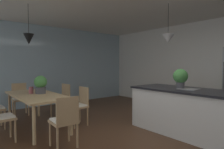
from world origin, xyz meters
TOP-DOWN VIEW (x-y plane):
  - ground_plane at (0.00, 0.00)m, footprint 10.00×8.40m
  - wall_back_kitchen at (0.00, 3.26)m, footprint 10.00×0.12m
  - window_wall_left_glazing at (-4.06, 0.00)m, footprint 0.06×8.40m
  - dining_table at (-1.89, -1.17)m, footprint 2.01×0.87m
  - chair_kitchen_end at (-0.52, -1.17)m, footprint 0.42×0.42m
  - chair_far_left at (-2.35, -0.36)m, footprint 0.44×0.44m
  - chair_far_right at (-1.44, -0.36)m, footprint 0.40×0.40m
  - chair_window_end at (-3.27, -1.16)m, footprint 0.43×0.43m
  - kitchen_island at (0.39, 1.02)m, footprint 2.13×0.96m
  - pendant_over_table at (-1.96, -1.28)m, footprint 0.22×0.22m
  - pendant_over_island_main at (-0.02, 1.02)m, footprint 0.26×0.26m
  - potted_plant_on_island at (0.29, 1.02)m, footprint 0.30×0.30m
  - potted_plant_on_table at (-1.96, -1.05)m, footprint 0.28×0.28m
  - vase_on_dining_table at (-2.09, -1.22)m, footprint 0.10×0.10m

SIDE VIEW (x-z plane):
  - ground_plane at x=0.00m, z-range -0.04..0.00m
  - kitchen_island at x=0.39m, z-range 0.01..0.92m
  - chair_kitchen_end at x=-0.52m, z-range 0.04..0.91m
  - chair_far_left at x=-2.35m, z-range 0.04..0.91m
  - chair_far_right at x=-1.44m, z-range 0.04..0.91m
  - chair_window_end at x=-3.27m, z-range 0.04..0.91m
  - dining_table at x=-1.89m, z-range 0.30..1.04m
  - vase_on_dining_table at x=-2.09m, z-range 0.73..0.89m
  - potted_plant_on_table at x=-1.96m, z-range 0.75..1.16m
  - potted_plant_on_island at x=0.29m, z-range 0.93..1.33m
  - wall_back_kitchen at x=0.00m, z-range 0.00..2.70m
  - window_wall_left_glazing at x=-4.06m, z-range 0.00..2.70m
  - pendant_over_table at x=-1.96m, z-range 1.51..2.38m
  - pendant_over_island_main at x=-0.02m, z-range 1.54..2.37m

